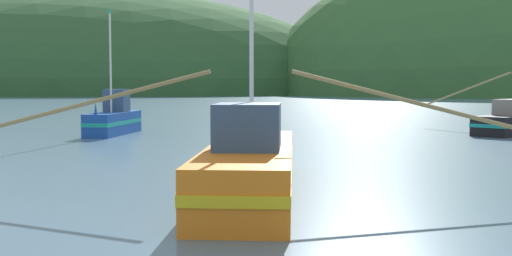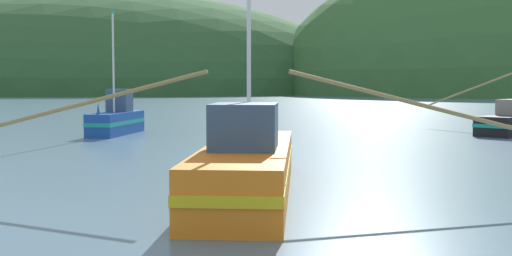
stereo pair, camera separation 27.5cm
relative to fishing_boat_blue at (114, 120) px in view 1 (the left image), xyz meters
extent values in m
ellipsoid|color=#516B38|center=(88.40, 185.66, -0.92)|extent=(162.34, 129.87, 58.26)
ellipsoid|color=#2D562D|center=(-49.16, 185.68, -0.92)|extent=(185.92, 148.74, 70.21)
cube|color=#19479E|center=(-0.01, -0.08, -0.22)|extent=(2.32, 6.40, 1.40)
cube|color=teal|center=(-0.01, -0.08, -0.15)|extent=(2.35, 6.46, 0.25)
cone|color=#19479E|center=(-0.34, -2.94, 0.83)|extent=(0.22, 0.22, 0.70)
cube|color=#334C6B|center=(0.06, 0.55, 1.20)|extent=(1.51, 1.49, 1.44)
cylinder|color=silver|center=(-0.05, -0.41, 3.52)|extent=(0.12, 0.12, 6.09)
cube|color=teal|center=(-0.05, -0.41, 6.69)|extent=(0.07, 0.36, 0.20)
cube|color=orange|center=(9.11, -21.40, -0.20)|extent=(2.80, 10.77, 1.43)
cube|color=gold|center=(9.11, -21.40, -0.13)|extent=(2.83, 10.87, 0.26)
cone|color=orange|center=(9.33, -16.49, 0.86)|extent=(0.21, 0.21, 0.70)
cube|color=#334C6B|center=(9.05, -22.55, 1.12)|extent=(1.81, 2.36, 1.21)
cylinder|color=silver|center=(9.12, -21.11, 3.40)|extent=(0.12, 0.12, 5.78)
cylinder|color=#997F4C|center=(4.45, -21.18, 1.70)|extent=(7.04, 0.44, 1.90)
cylinder|color=#997F4C|center=(13.77, -21.61, 1.70)|extent=(7.04, 0.44, 1.90)
cylinder|color=#997F4C|center=(23.48, 5.04, 1.80)|extent=(4.76, 4.95, 2.53)
camera|label=1|loc=(9.50, -39.19, 2.23)|focal=44.00mm
camera|label=2|loc=(9.78, -39.18, 2.23)|focal=44.00mm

